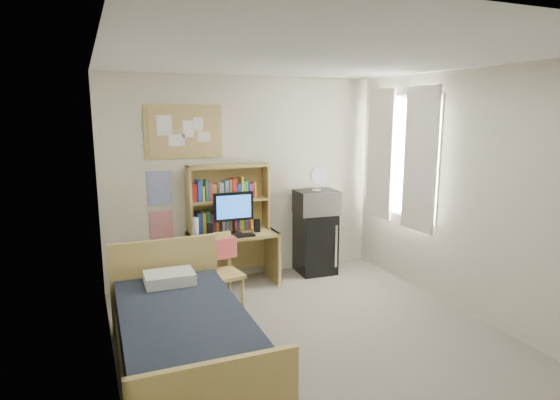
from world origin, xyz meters
name	(u,v)px	position (x,y,z in m)	size (l,w,h in m)	color
floor	(319,346)	(0.00, 0.00, -0.01)	(3.60, 4.20, 0.02)	gray
ceiling	(324,58)	(0.00, 0.00, 2.60)	(3.60, 4.20, 0.02)	silver
wall_back	(246,179)	(0.00, 2.10, 1.30)	(3.60, 0.04, 2.60)	beige
wall_front	(526,293)	(0.00, -2.10, 1.30)	(3.60, 0.04, 2.60)	beige
wall_left	(107,230)	(-1.80, 0.00, 1.30)	(0.04, 4.20, 2.60)	beige
wall_right	(475,196)	(1.80, 0.00, 1.30)	(0.04, 4.20, 2.60)	beige
window_unit	(401,157)	(1.75, 1.20, 1.60)	(0.10, 1.40, 1.70)	white
curtain_left	(420,160)	(1.72, 0.80, 1.60)	(0.04, 0.55, 1.70)	white
curtain_right	(380,154)	(1.72, 1.60, 1.60)	(0.04, 0.55, 1.70)	white
bulletin_board	(184,132)	(-0.78, 2.08, 1.92)	(0.94, 0.03, 0.64)	tan
poster_wave	(159,188)	(-1.10, 2.09, 1.25)	(0.30, 0.01, 0.42)	#293DA5
poster_japan	(161,226)	(-1.10, 2.09, 0.78)	(0.28, 0.01, 0.36)	#BF213E
desk	(233,259)	(-0.28, 1.80, 0.34)	(1.08, 0.54, 0.68)	tan
desk_chair	(223,274)	(-0.62, 1.08, 0.43)	(0.43, 0.43, 0.85)	tan
mini_fridge	(315,243)	(0.89, 1.84, 0.41)	(0.48, 0.48, 0.82)	black
bed	(186,347)	(-1.27, -0.08, 0.28)	(1.02, 2.04, 0.56)	black
hutch	(229,198)	(-0.28, 1.95, 1.09)	(1.02, 0.26, 0.83)	tan
monitor	(234,213)	(-0.28, 1.74, 0.94)	(0.49, 0.04, 0.52)	black
keyboard	(237,236)	(-0.28, 1.60, 0.69)	(0.42, 0.13, 0.02)	black
speaker_left	(210,230)	(-0.58, 1.75, 0.76)	(0.07, 0.07, 0.16)	black
speaker_right	(257,226)	(0.02, 1.73, 0.76)	(0.07, 0.07, 0.16)	black
water_bottle	(196,228)	(-0.76, 1.71, 0.81)	(0.07, 0.07, 0.26)	white
hoodie	(214,249)	(-0.65, 1.28, 0.66)	(0.49, 0.15, 0.23)	#FD606B
microwave	(316,202)	(0.89, 1.82, 0.97)	(0.54, 0.41, 0.31)	#B8B8BD
desk_fan	(317,180)	(0.89, 1.82, 1.27)	(0.23, 0.23, 0.29)	white
pillow	(169,278)	(-1.26, 0.67, 0.62)	(0.46, 0.32, 0.11)	white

